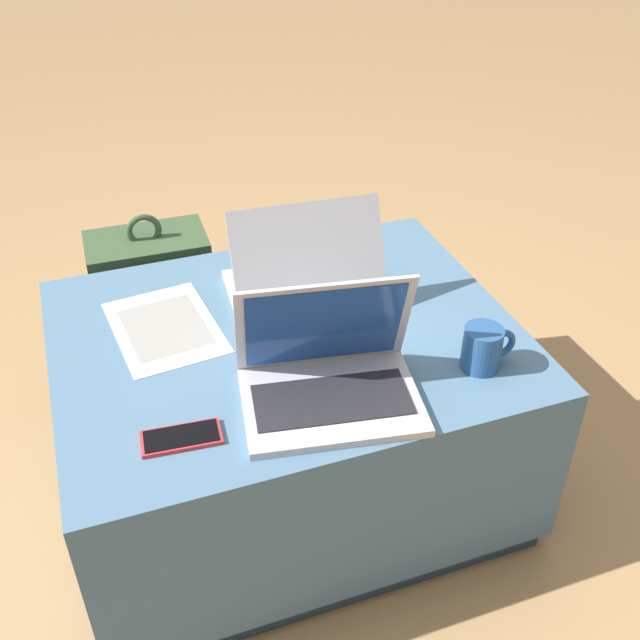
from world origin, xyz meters
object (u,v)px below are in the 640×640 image
at_px(paper_sheet, 165,327).
at_px(coffee_mug, 484,348).
at_px(laptop_near, 329,374).
at_px(cell_phone, 181,437).
at_px(laptop_far, 305,280).
at_px(backpack, 156,312).

relative_size(paper_sheet, coffee_mug, 2.74).
height_order(laptop_near, cell_phone, laptop_near).
height_order(laptop_far, paper_sheet, laptop_far).
relative_size(backpack, coffee_mug, 4.60).
bearing_deg(laptop_near, laptop_far, 88.51).
bearing_deg(paper_sheet, cell_phone, -101.41).
height_order(laptop_near, laptop_far, laptop_near).
distance_m(laptop_near, paper_sheet, 0.42).
xyz_separation_m(laptop_far, backpack, (-0.30, 0.42, -0.29)).
height_order(laptop_far, backpack, laptop_far).
bearing_deg(laptop_far, laptop_near, 83.11).
height_order(laptop_near, backpack, laptop_near).
height_order(cell_phone, paper_sheet, cell_phone).
xyz_separation_m(cell_phone, backpack, (0.05, 0.77, -0.24)).
distance_m(laptop_far, paper_sheet, 0.32).
xyz_separation_m(backpack, coffee_mug, (0.56, -0.77, 0.28)).
bearing_deg(coffee_mug, laptop_far, 126.17).
bearing_deg(coffee_mug, backpack, 126.01).
bearing_deg(cell_phone, backpack, -179.35).
bearing_deg(laptop_near, cell_phone, -165.65).
distance_m(cell_phone, backpack, 0.81).
bearing_deg(laptop_near, backpack, 117.02).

